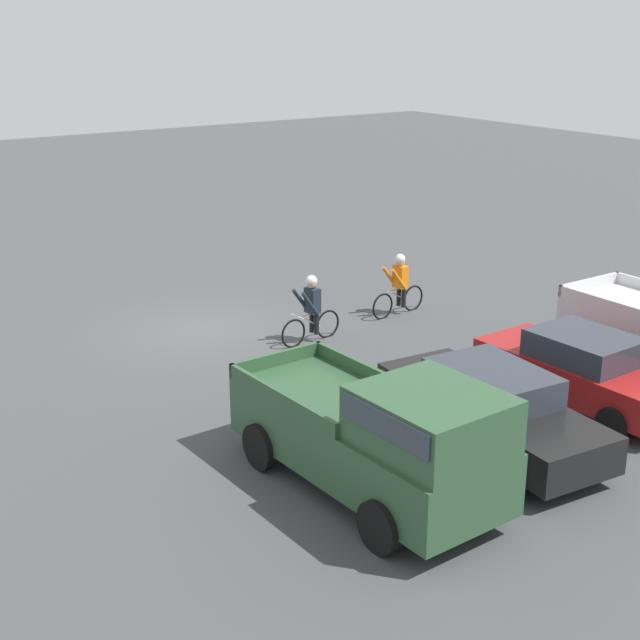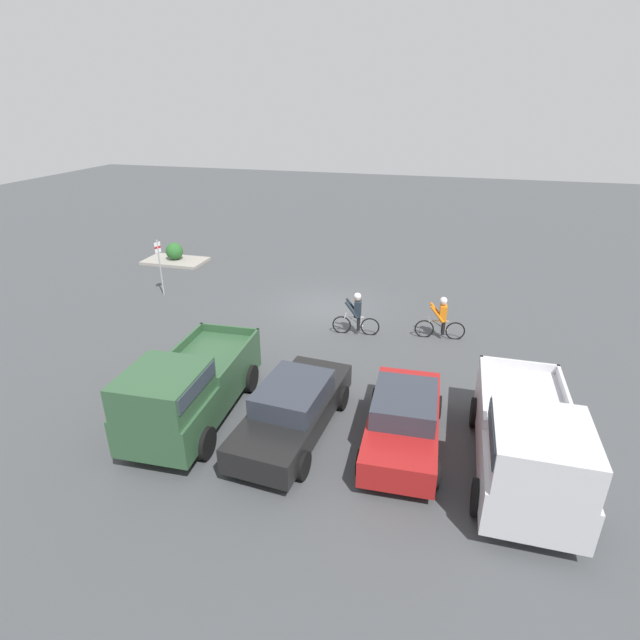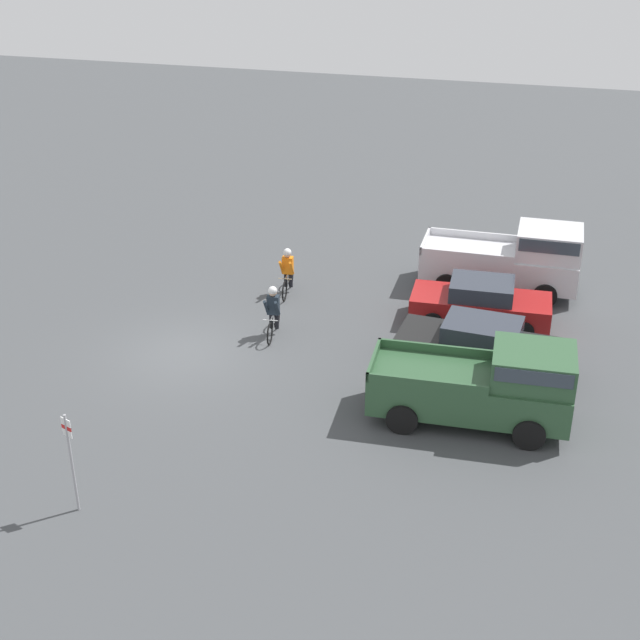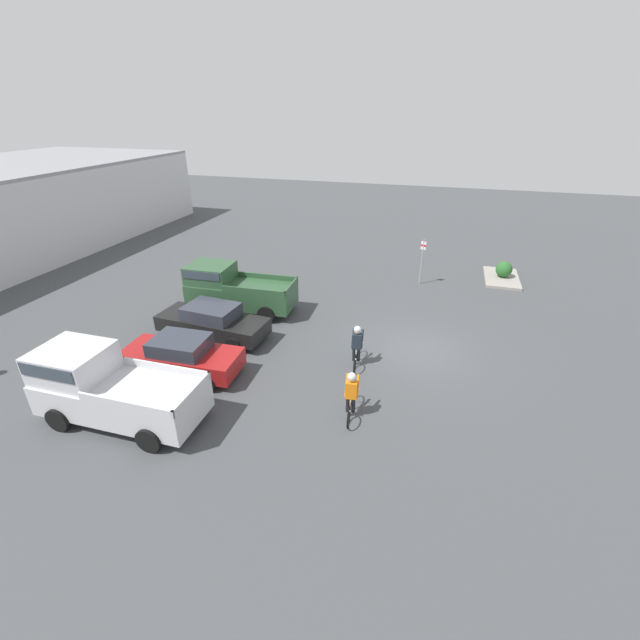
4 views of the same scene
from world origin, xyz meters
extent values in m
plane|color=#424447|center=(0.00, 0.00, 0.00)|extent=(80.00, 80.00, 0.00)
cube|color=silver|center=(-6.99, 8.52, 0.86)|extent=(2.06, 5.18, 1.01)
cube|color=silver|center=(-7.00, 10.07, 1.84)|extent=(1.88, 2.08, 0.95)
cube|color=#333D47|center=(-7.00, 10.07, 2.05)|extent=(1.94, 1.91, 0.42)
cube|color=silver|center=(-7.96, 7.48, 1.49)|extent=(0.10, 3.10, 0.25)
cube|color=silver|center=(-6.01, 7.49, 1.49)|extent=(0.10, 3.10, 0.25)
cube|color=silver|center=(-6.97, 5.97, 1.49)|extent=(2.03, 0.09, 0.25)
cylinder|color=black|center=(-8.01, 10.12, 0.40)|extent=(0.22, 0.79, 0.79)
cylinder|color=black|center=(-5.98, 10.13, 0.40)|extent=(0.22, 0.79, 0.79)
cylinder|color=black|center=(-7.99, 6.91, 0.40)|extent=(0.22, 0.79, 0.79)
cylinder|color=black|center=(-5.97, 6.92, 0.40)|extent=(0.22, 0.79, 0.79)
cube|color=maroon|center=(-4.19, 8.21, 0.61)|extent=(1.87, 4.36, 0.68)
cube|color=#2D333D|center=(-4.19, 8.21, 1.21)|extent=(1.61, 1.99, 0.52)
cylinder|color=black|center=(-5.09, 9.55, 0.32)|extent=(0.20, 0.64, 0.63)
cylinder|color=black|center=(-3.39, 9.62, 0.32)|extent=(0.20, 0.64, 0.63)
cylinder|color=black|center=(-4.98, 6.80, 0.32)|extent=(0.20, 0.64, 0.63)
cylinder|color=black|center=(-3.28, 6.87, 0.32)|extent=(0.20, 0.64, 0.63)
cube|color=black|center=(-1.39, 8.51, 0.62)|extent=(2.10, 4.85, 0.65)
cube|color=#2D333D|center=(-1.39, 8.51, 1.21)|extent=(1.72, 2.25, 0.53)
cylinder|color=black|center=(-2.12, 10.09, 0.34)|extent=(0.23, 0.69, 0.68)
cylinder|color=black|center=(-0.41, 9.95, 0.34)|extent=(0.23, 0.69, 0.68)
cylinder|color=black|center=(-2.37, 7.08, 0.34)|extent=(0.23, 0.69, 0.68)
cylinder|color=black|center=(-0.65, 6.94, 0.34)|extent=(0.23, 0.69, 0.68)
cube|color=#2D5133|center=(1.41, 8.49, 0.86)|extent=(2.16, 5.15, 0.99)
cube|color=#2D5133|center=(1.35, 10.01, 1.79)|extent=(1.87, 2.10, 0.85)
cube|color=#333D47|center=(1.35, 10.01, 1.97)|extent=(1.93, 1.94, 0.38)
cube|color=#2D5133|center=(0.52, 7.44, 1.48)|extent=(0.21, 3.04, 0.25)
cube|color=#2D5133|center=(2.39, 7.51, 1.48)|extent=(0.21, 3.04, 0.25)
cube|color=#2D5133|center=(1.52, 6.00, 1.48)|extent=(1.95, 0.16, 0.25)
cylinder|color=black|center=(0.37, 10.02, 0.41)|extent=(0.25, 0.82, 0.81)
cylinder|color=black|center=(2.32, 10.10, 0.41)|extent=(0.25, 0.82, 0.81)
cylinder|color=black|center=(0.51, 6.88, 0.41)|extent=(0.25, 0.82, 0.81)
cylinder|color=black|center=(2.45, 6.96, 0.41)|extent=(0.25, 0.82, 0.81)
torus|color=black|center=(-1.22, 2.25, 0.33)|extent=(0.70, 0.12, 0.70)
torus|color=black|center=(-2.27, 2.14, 0.33)|extent=(0.70, 0.12, 0.70)
cylinder|color=white|center=(-1.74, 2.20, 0.50)|extent=(0.55, 0.09, 0.37)
cylinder|color=white|center=(-1.74, 2.20, 0.69)|extent=(0.58, 0.10, 0.04)
cylinder|color=white|center=(-1.93, 2.18, 0.50)|extent=(0.04, 0.04, 0.34)
cylinder|color=white|center=(-1.35, 2.24, 0.72)|extent=(0.07, 0.46, 0.02)
cylinder|color=black|center=(-1.86, 2.28, 0.46)|extent=(0.13, 0.13, 0.52)
cylinder|color=black|center=(-1.84, 2.10, 0.46)|extent=(0.13, 0.13, 0.52)
cube|color=#1E2833|center=(-1.79, 2.19, 1.02)|extent=(0.28, 0.38, 0.60)
cylinder|color=#1E2833|center=(-1.60, 2.38, 1.02)|extent=(0.53, 0.14, 0.66)
cylinder|color=#1E2833|center=(-1.57, 2.04, 1.02)|extent=(0.53, 0.14, 0.66)
sphere|color=tan|center=(-1.77, 2.19, 1.44)|extent=(0.25, 0.25, 0.25)
sphere|color=silver|center=(-1.77, 2.19, 1.50)|extent=(0.27, 0.27, 0.27)
torus|color=black|center=(-4.22, 1.79, 0.32)|extent=(0.70, 0.12, 0.70)
torus|color=black|center=(-5.32, 1.67, 0.32)|extent=(0.70, 0.12, 0.70)
cylinder|color=tan|center=(-4.77, 1.73, 0.50)|extent=(0.58, 0.09, 0.37)
cylinder|color=tan|center=(-4.77, 1.73, 0.69)|extent=(0.61, 0.10, 0.04)
cylinder|color=tan|center=(-4.96, 1.71, 0.50)|extent=(0.04, 0.04, 0.34)
cylinder|color=tan|center=(-4.36, 1.77, 0.71)|extent=(0.07, 0.46, 0.02)
cylinder|color=black|center=(-4.89, 1.81, 0.46)|extent=(0.13, 0.13, 0.52)
cylinder|color=black|center=(-4.87, 1.63, 0.46)|extent=(0.13, 0.13, 0.52)
cube|color=orange|center=(-4.83, 1.73, 1.01)|extent=(0.28, 0.38, 0.58)
cylinder|color=orange|center=(-4.62, 1.92, 1.01)|extent=(0.55, 0.14, 0.64)
cylinder|color=orange|center=(-4.59, 1.58, 1.01)|extent=(0.55, 0.14, 0.64)
sphere|color=tan|center=(-4.80, 1.73, 1.42)|extent=(0.24, 0.24, 0.24)
sphere|color=silver|center=(-4.80, 1.73, 1.48)|extent=(0.27, 0.27, 0.27)
cylinder|color=#9E9EA3|center=(7.35, 0.54, 1.26)|extent=(0.06, 0.06, 2.52)
cube|color=white|center=(7.35, 0.54, 2.19)|extent=(0.13, 0.29, 0.45)
cube|color=red|center=(7.35, 0.54, 2.19)|extent=(0.13, 0.29, 0.10)
cube|color=gray|center=(9.37, -3.93, 0.07)|extent=(3.24, 1.85, 0.15)
sphere|color=#286028|center=(9.39, -3.97, 0.60)|extent=(0.90, 0.90, 0.90)
camera|label=1|loc=(9.26, 18.81, 7.29)|focal=50.00mm
camera|label=2|loc=(-4.92, 18.77, 8.09)|focal=28.00mm
camera|label=3|loc=(21.23, 9.89, 12.83)|focal=50.00mm
camera|label=4|loc=(-15.57, -0.42, 8.97)|focal=24.00mm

